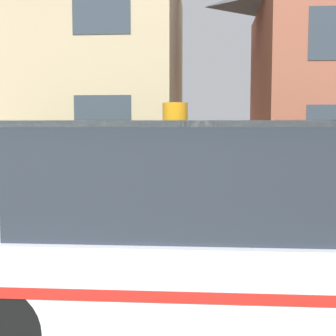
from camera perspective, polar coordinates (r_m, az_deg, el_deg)
name	(u,v)px	position (r m, az deg, el deg)	size (l,w,h in m)	color
road_strip	(70,267)	(5.46, -11.91, -11.69)	(28.00, 6.26, 0.01)	#5B5B60
garden_hedge	(204,168)	(9.51, 4.41, 0.03)	(9.23, 0.77, 1.45)	#2D662D
police_car	(193,235)	(3.59, 3.09, -8.11)	(4.13, 1.64, 1.74)	black
house_left	(61,42)	(15.29, -12.88, 14.78)	(7.54, 6.76, 8.16)	tan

